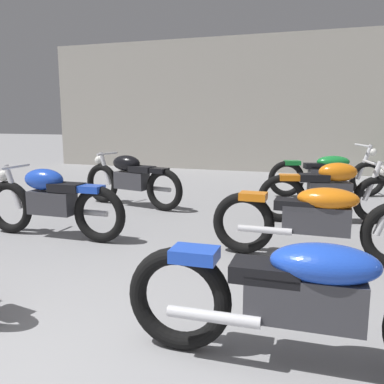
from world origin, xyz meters
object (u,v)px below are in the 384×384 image
at_px(motorcycle_right_row_1, 318,218).
at_px(motorcycle_right_row_2, 330,190).
at_px(motorcycle_left_row_2, 131,179).
at_px(motorcycle_right_row_0, 307,296).
at_px(motorcycle_left_row_1, 51,201).
at_px(motorcycle_right_row_3, 328,173).

bearing_deg(motorcycle_right_row_1, motorcycle_right_row_2, 86.54).
relative_size(motorcycle_left_row_2, motorcycle_right_row_2, 1.00).
bearing_deg(motorcycle_right_row_0, motorcycle_right_row_1, 90.27).
xyz_separation_m(motorcycle_left_row_1, motorcycle_right_row_1, (3.10, 0.14, -0.01)).
bearing_deg(motorcycle_right_row_0, motorcycle_right_row_3, 89.63).
height_order(motorcycle_right_row_0, motorcycle_right_row_2, motorcycle_right_row_0).
height_order(motorcycle_right_row_2, motorcycle_right_row_3, motorcycle_right_row_3).
bearing_deg(motorcycle_right_row_1, motorcycle_right_row_3, 89.29).
bearing_deg(motorcycle_left_row_2, motorcycle_right_row_2, -1.96).
height_order(motorcycle_left_row_2, motorcycle_right_row_3, motorcycle_right_row_3).
bearing_deg(motorcycle_right_row_2, motorcycle_right_row_0, -91.46).
bearing_deg(motorcycle_right_row_3, motorcycle_right_row_1, -90.71).
bearing_deg(motorcycle_left_row_2, motorcycle_right_row_0, -51.40).
xyz_separation_m(motorcycle_left_row_1, motorcycle_right_row_3, (3.15, 3.89, -0.01)).
relative_size(motorcycle_right_row_1, motorcycle_right_row_2, 1.12).
height_order(motorcycle_left_row_2, motorcycle_right_row_1, motorcycle_right_row_1).
bearing_deg(motorcycle_right_row_2, motorcycle_left_row_2, 178.04).
relative_size(motorcycle_left_row_2, motorcycle_right_row_1, 0.90).
relative_size(motorcycle_right_row_1, motorcycle_right_row_3, 1.03).
bearing_deg(motorcycle_right_row_2, motorcycle_right_row_1, -93.46).
xyz_separation_m(motorcycle_right_row_1, motorcycle_right_row_3, (0.05, 3.74, 0.00)).
bearing_deg(motorcycle_left_row_2, motorcycle_right_row_3, 32.35).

